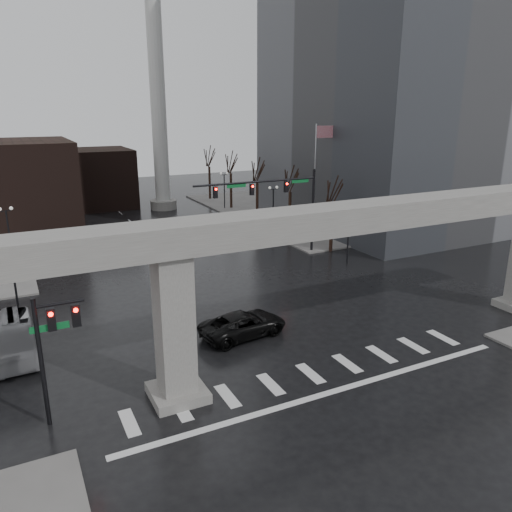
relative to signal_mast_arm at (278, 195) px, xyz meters
name	(u,v)px	position (x,y,z in m)	size (l,w,h in m)	color
ground	(301,365)	(-8.99, -18.80, -5.83)	(160.00, 160.00, 0.00)	black
sidewalk_ne	(324,208)	(17.01, 17.20, -5.75)	(28.00, 36.00, 0.15)	slate
elevated_guideway	(325,241)	(-7.73, -18.80, 1.05)	(48.00, 2.60, 8.70)	gray
office_tower	(397,38)	(19.01, 7.20, 15.17)	(22.00, 26.00, 42.00)	slate
building_far_mid	(94,178)	(-10.99, 33.20, -1.83)	(10.00, 10.00, 8.00)	black
smokestack	(158,109)	(-2.99, 27.20, 7.52)	(3.60, 3.60, 30.00)	beige
signal_mast_arm	(278,195)	(0.00, 0.00, 0.00)	(12.12, 0.43, 8.00)	black
signal_left_pole	(52,339)	(-21.24, -18.30, -1.76)	(2.30, 0.30, 6.00)	black
flagpole_assembly	(317,169)	(6.30, 3.20, 1.70)	(2.06, 0.12, 12.00)	silver
lamp_right_0	(349,226)	(4.51, -4.80, -2.36)	(1.22, 0.32, 5.11)	black
lamp_right_1	(273,201)	(4.51, 9.20, -2.36)	(1.22, 0.32, 5.11)	black
lamp_right_2	(224,184)	(4.51, 23.20, -2.36)	(1.22, 0.32, 5.11)	black
lamp_left_0	(13,268)	(-22.49, -4.80, -2.36)	(1.22, 0.32, 5.11)	black
lamp_left_1	(8,225)	(-22.49, 9.20, -2.36)	(1.22, 0.32, 5.11)	black
lamp_left_2	(5,200)	(-22.49, 23.20, -2.36)	(1.22, 0.32, 5.11)	black
tree_right_0	(332,223)	(5.54, -0.78, -3.04)	(1.09, 1.58, 7.50)	black
tree_right_1	(290,208)	(5.54, 7.22, -2.98)	(1.09, 1.61, 7.67)	black
tree_right_2	(257,197)	(5.54, 15.22, -2.91)	(1.10, 1.63, 7.85)	black
tree_right_3	(231,187)	(5.54, 23.22, -2.85)	(1.11, 1.66, 8.02)	black
tree_right_4	(210,179)	(5.54, 31.22, -2.79)	(1.12, 1.69, 8.19)	black
pickup_truck	(243,324)	(-10.22, -14.07, -5.06)	(2.54, 5.50, 1.53)	black
far_car	(169,248)	(-9.11, 4.91, -5.13)	(1.65, 4.09, 1.40)	black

